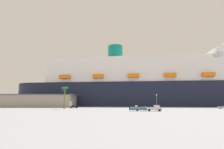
# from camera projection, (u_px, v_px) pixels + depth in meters

# --- Properties ---
(ground_plane) EXTENTS (600.00, 600.00, 0.00)m
(ground_plane) POSITION_uv_depth(u_px,v_px,m) (119.00, 107.00, 112.88)
(ground_plane) COLOR gray
(cruise_ship) EXTENTS (224.60, 51.49, 56.19)m
(cruise_ship) POSITION_uv_depth(u_px,v_px,m) (149.00, 86.00, 143.41)
(cruise_ship) COLOR #191E38
(cruise_ship) RESTS_ON ground_plane
(terminal_building) EXTENTS (51.42, 20.52, 8.19)m
(terminal_building) POSITION_uv_depth(u_px,v_px,m) (36.00, 101.00, 115.90)
(terminal_building) COLOR gray
(terminal_building) RESTS_ON ground_plane
(pickup_truck) EXTENTS (5.79, 2.77, 2.20)m
(pickup_truck) POSITION_uv_depth(u_px,v_px,m) (155.00, 108.00, 66.27)
(pickup_truck) COLOR silver
(pickup_truck) RESTS_ON ground_plane
(small_boat_on_trailer) EXTENTS (8.23, 2.68, 2.15)m
(small_boat_on_trailer) POSITION_uv_depth(u_px,v_px,m) (140.00, 108.00, 67.01)
(small_boat_on_trailer) COLOR #595960
(small_boat_on_trailer) RESTS_ON ground_plane
(palm_tree) EXTENTS (3.68, 3.63, 10.70)m
(palm_tree) POSITION_uv_depth(u_px,v_px,m) (65.00, 91.00, 84.28)
(palm_tree) COLOR brown
(palm_tree) RESTS_ON ground_plane
(street_lamp) EXTENTS (0.56, 0.56, 6.91)m
(street_lamp) POSITION_uv_depth(u_px,v_px,m) (157.00, 99.00, 80.38)
(street_lamp) COLOR slate
(street_lamp) RESTS_ON ground_plane
(parked_car_black_coupe) EXTENTS (4.83, 2.66, 1.58)m
(parked_car_black_coupe) POSITION_uv_depth(u_px,v_px,m) (74.00, 107.00, 96.85)
(parked_car_black_coupe) COLOR black
(parked_car_black_coupe) RESTS_ON ground_plane
(parked_car_silver_sedan) EXTENTS (4.80, 2.12, 1.58)m
(parked_car_silver_sedan) POSITION_uv_depth(u_px,v_px,m) (223.00, 107.00, 89.64)
(parked_car_silver_sedan) COLOR silver
(parked_car_silver_sedan) RESTS_ON ground_plane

